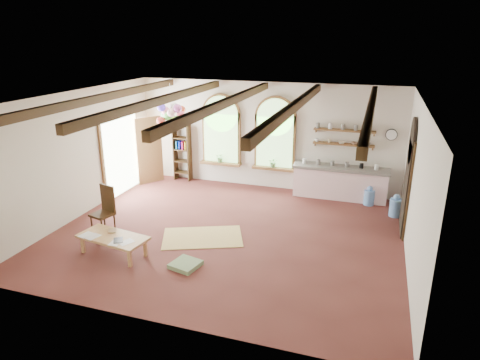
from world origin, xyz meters
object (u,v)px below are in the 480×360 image
at_px(coffee_table, 113,238).
at_px(balloon_cluster, 171,113).
at_px(side_chair, 104,220).
at_px(kitchen_counter, 340,182).

relative_size(coffee_table, balloon_cluster, 1.39).
height_order(coffee_table, balloon_cluster, balloon_cluster).
relative_size(coffee_table, side_chair, 1.39).
relative_size(kitchen_counter, coffee_table, 1.68).
bearing_deg(kitchen_counter, balloon_cluster, -169.38).
xyz_separation_m(coffee_table, side_chair, (-0.83, 0.85, -0.05)).
height_order(coffee_table, side_chair, side_chair).
bearing_deg(coffee_table, side_chair, 134.09).
bearing_deg(balloon_cluster, side_chair, -95.29).
bearing_deg(balloon_cluster, coffee_table, -82.46).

